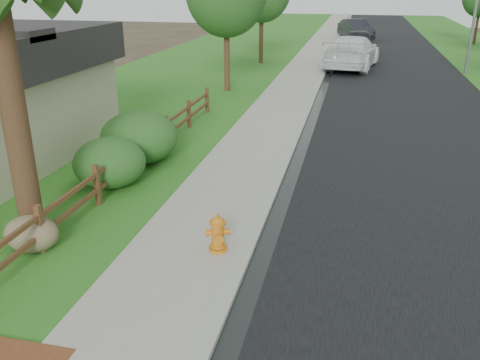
% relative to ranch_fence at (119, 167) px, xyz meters
% --- Properties ---
extents(road, '(8.00, 90.00, 0.02)m').
position_rel_ranch_fence_xyz_m(road, '(8.20, 28.60, -0.61)').
color(road, black).
rests_on(road, ground).
extents(curb, '(0.40, 90.00, 0.12)m').
position_rel_ranch_fence_xyz_m(curb, '(4.00, 28.60, -0.56)').
color(curb, gray).
rests_on(curb, ground).
extents(wet_gutter, '(0.50, 90.00, 0.00)m').
position_rel_ranch_fence_xyz_m(wet_gutter, '(4.35, 28.60, -0.60)').
color(wet_gutter, black).
rests_on(wet_gutter, road).
extents(sidewalk, '(2.20, 90.00, 0.10)m').
position_rel_ranch_fence_xyz_m(sidewalk, '(2.70, 28.60, -0.57)').
color(sidewalk, gray).
rests_on(sidewalk, ground).
extents(grass_strip, '(1.60, 90.00, 0.06)m').
position_rel_ranch_fence_xyz_m(grass_strip, '(0.80, 28.60, -0.59)').
color(grass_strip, '#275D1A').
rests_on(grass_strip, ground).
extents(lawn_near, '(9.00, 90.00, 0.04)m').
position_rel_ranch_fence_xyz_m(lawn_near, '(-4.40, 28.60, -0.60)').
color(lawn_near, '#275D1A').
rests_on(lawn_near, ground).
extents(ranch_fence, '(0.12, 16.92, 1.10)m').
position_rel_ranch_fence_xyz_m(ranch_fence, '(0.00, 0.00, 0.00)').
color(ranch_fence, '#432716').
rests_on(ranch_fence, ground).
extents(fire_hydrant, '(0.54, 0.44, 0.82)m').
position_rel_ranch_fence_xyz_m(fire_hydrant, '(3.50, -2.83, -0.14)').
color(fire_hydrant, '#C67517').
rests_on(fire_hydrant, sidewalk).
extents(white_suv, '(3.77, 7.21, 1.99)m').
position_rel_ranch_fence_xyz_m(white_suv, '(5.60, 21.50, 0.40)').
color(white_suv, white).
rests_on(white_suv, road).
extents(dark_car_mid, '(2.34, 5.26, 1.76)m').
position_rel_ranch_fence_xyz_m(dark_car_mid, '(5.93, 28.95, 0.28)').
color(dark_car_mid, black).
rests_on(dark_car_mid, road).
extents(dark_car_far, '(3.64, 5.64, 1.76)m').
position_rel_ranch_fence_xyz_m(dark_car_far, '(5.60, 38.54, 0.28)').
color(dark_car_far, black).
rests_on(dark_car_far, road).
extents(boulder, '(1.36, 1.17, 0.77)m').
position_rel_ranch_fence_xyz_m(boulder, '(-0.30, -3.51, -0.23)').
color(boulder, brown).
rests_on(boulder, ground).
extents(shrub_b, '(2.37, 2.37, 1.36)m').
position_rel_ranch_fence_xyz_m(shrub_b, '(-0.30, 0.10, 0.06)').
color(shrub_b, '#22491A').
rests_on(shrub_b, ground).
extents(shrub_d, '(2.88, 2.88, 1.60)m').
position_rel_ranch_fence_xyz_m(shrub_d, '(-0.30, 2.11, 0.18)').
color(shrub_d, '#22491A').
rests_on(shrub_d, ground).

